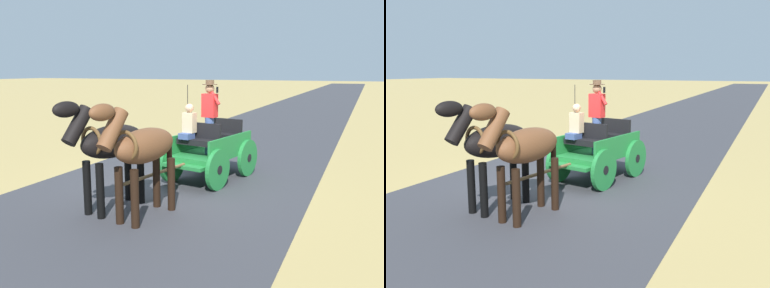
# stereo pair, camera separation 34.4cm
# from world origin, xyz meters

# --- Properties ---
(ground_plane) EXTENTS (200.00, 200.00, 0.00)m
(ground_plane) POSITION_xyz_m (0.00, 0.00, 0.00)
(ground_plane) COLOR tan
(road_surface) EXTENTS (6.38, 160.00, 0.01)m
(road_surface) POSITION_xyz_m (0.00, 0.00, 0.00)
(road_surface) COLOR #38383D
(road_surface) RESTS_ON ground
(horse_drawn_carriage) EXTENTS (1.82, 4.51, 2.50)m
(horse_drawn_carriage) POSITION_xyz_m (-0.58, -0.71, 0.82)
(horse_drawn_carriage) COLOR #1E7233
(horse_drawn_carriage) RESTS_ON ground
(horse_near_side) EXTENTS (0.79, 2.15, 2.21)m
(horse_near_side) POSITION_xyz_m (-0.44, 2.35, 1.32)
(horse_near_side) COLOR brown
(horse_near_side) RESTS_ON ground
(horse_off_side) EXTENTS (0.88, 2.15, 2.21)m
(horse_off_side) POSITION_xyz_m (0.36, 2.20, 1.32)
(horse_off_side) COLOR black
(horse_off_side) RESTS_ON ground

